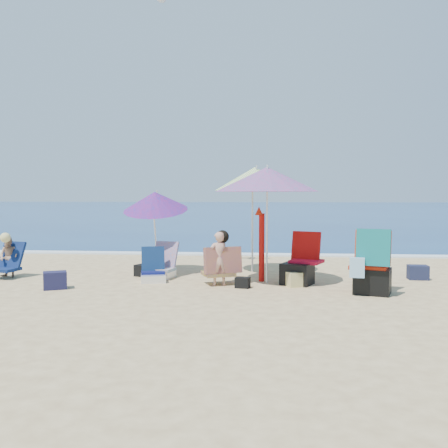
# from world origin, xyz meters

# --- Properties ---
(ground) EXTENTS (120.00, 120.00, 0.00)m
(ground) POSITION_xyz_m (0.00, 0.00, 0.00)
(ground) COLOR #D8BC84
(ground) RESTS_ON ground
(sea) EXTENTS (120.00, 80.00, 0.12)m
(sea) POSITION_xyz_m (0.00, 45.00, -0.05)
(sea) COLOR navy
(sea) RESTS_ON ground
(foam) EXTENTS (120.00, 0.50, 0.04)m
(foam) POSITION_xyz_m (0.00, 5.10, 0.02)
(foam) COLOR white
(foam) RESTS_ON ground
(umbrella_turquoise) EXTENTS (2.39, 2.39, 2.20)m
(umbrella_turquoise) POSITION_xyz_m (0.51, 0.87, 1.94)
(umbrella_turquoise) COLOR white
(umbrella_turquoise) RESTS_ON ground
(umbrella_striped) EXTENTS (2.18, 2.18, 2.27)m
(umbrella_striped) POSITION_xyz_m (0.24, 2.15, 1.98)
(umbrella_striped) COLOR silver
(umbrella_striped) RESTS_ON ground
(umbrella_blue) EXTENTS (1.36, 1.42, 1.86)m
(umbrella_blue) POSITION_xyz_m (-1.82, 1.87, 1.52)
(umbrella_blue) COLOR white
(umbrella_blue) RESTS_ON ground
(furled_umbrella) EXTENTS (0.21, 0.30, 1.44)m
(furled_umbrella) POSITION_xyz_m (0.40, 1.07, 0.79)
(furled_umbrella) COLOR #B0110C
(furled_umbrella) RESTS_ON ground
(chair_navy) EXTENTS (0.60, 0.74, 0.64)m
(chair_navy) POSITION_xyz_m (-1.66, 0.93, 0.17)
(chair_navy) COLOR #0D124A
(chair_navy) RESTS_ON ground
(chair_rainbow) EXTENTS (0.64, 0.74, 0.70)m
(chair_rainbow) POSITION_xyz_m (-1.58, 1.34, 0.19)
(chair_rainbow) COLOR #F17F55
(chair_rainbow) RESTS_ON ground
(camp_chair_left) EXTENTS (0.86, 0.79, 0.96)m
(camp_chair_left) POSITION_xyz_m (1.12, 0.89, 0.29)
(camp_chair_left) COLOR #B60D25
(camp_chair_left) RESTS_ON ground
(camp_chair_right) EXTENTS (0.80, 0.85, 1.11)m
(camp_chair_right) POSITION_xyz_m (2.26, 0.06, 0.40)
(camp_chair_right) COLOR #B61F0D
(camp_chair_right) RESTS_ON ground
(person_center) EXTENTS (0.80, 0.66, 1.00)m
(person_center) POSITION_xyz_m (-0.33, 0.61, 0.48)
(person_center) COLOR tan
(person_center) RESTS_ON ground
(person_left) EXTENTS (0.61, 0.65, 0.91)m
(person_left) POSITION_xyz_m (-4.63, 1.08, 0.41)
(person_left) COLOR tan
(person_left) RESTS_ON ground
(bag_navy_a) EXTENTS (0.48, 0.42, 0.31)m
(bag_navy_a) POSITION_xyz_m (-3.20, -0.01, 0.15)
(bag_navy_a) COLOR #1A1A39
(bag_navy_a) RESTS_ON ground
(bag_black_a) EXTENTS (0.39, 0.35, 0.24)m
(bag_black_a) POSITION_xyz_m (-1.98, 1.45, 0.12)
(bag_black_a) COLOR black
(bag_black_a) RESTS_ON ground
(bag_tan) EXTENTS (0.36, 0.32, 0.26)m
(bag_tan) POSITION_xyz_m (1.04, 0.60, 0.13)
(bag_tan) COLOR tan
(bag_tan) RESTS_ON ground
(bag_navy_b) EXTENTS (0.37, 0.28, 0.28)m
(bag_navy_b) POSITION_xyz_m (3.45, 1.58, 0.14)
(bag_navy_b) COLOR #1B203B
(bag_navy_b) RESTS_ON ground
(bag_black_b) EXTENTS (0.28, 0.23, 0.19)m
(bag_black_b) POSITION_xyz_m (0.09, 0.39, 0.10)
(bag_black_b) COLOR black
(bag_black_b) RESTS_ON ground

